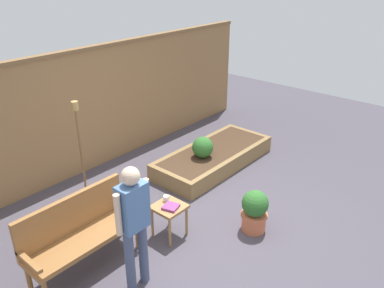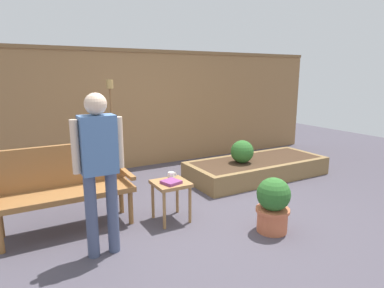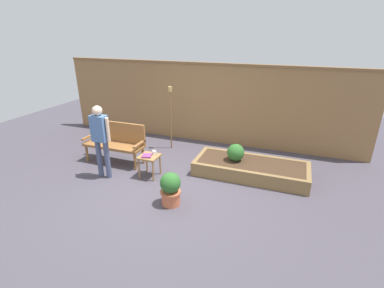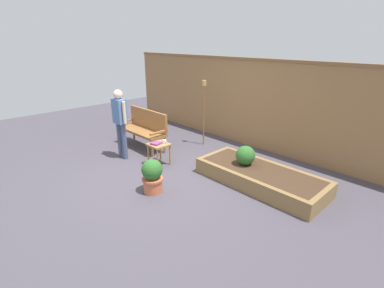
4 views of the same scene
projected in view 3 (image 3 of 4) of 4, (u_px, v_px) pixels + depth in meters
ground_plane at (163, 182)px, 5.83m from camera, size 14.00×14.00×0.00m
fence_back at (204, 103)px, 7.68m from camera, size 8.40×0.14×2.16m
garden_bench at (116, 139)px, 6.62m from camera, size 1.44×0.48×0.94m
side_table at (149, 159)px, 5.94m from camera, size 0.40×0.40×0.48m
cup_on_table at (154, 152)px, 5.97m from camera, size 0.11×0.08×0.08m
book_on_table at (147, 156)px, 5.87m from camera, size 0.23×0.24×0.03m
potted_boxwood at (171, 188)px, 4.99m from camera, size 0.37×0.37×0.62m
raised_planter_bed at (251, 169)px, 6.09m from camera, size 2.40×1.00×0.30m
shrub_near_bench at (236, 152)px, 6.06m from camera, size 0.37×0.37×0.37m
tiki_torch at (170, 107)px, 7.13m from camera, size 0.10×0.10×1.64m
person_by_bench at (100, 136)px, 5.73m from camera, size 0.47×0.20×1.56m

